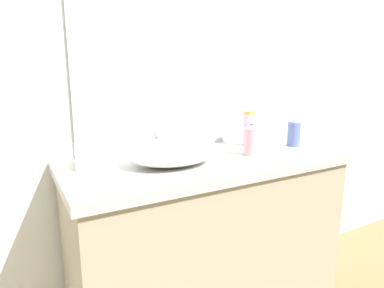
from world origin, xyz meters
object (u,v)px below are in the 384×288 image
(soap_dispenser, at_px, (251,139))
(lotion_bottle, at_px, (294,133))
(sink_basin, at_px, (173,152))
(tissue_box, at_px, (90,153))
(perfume_bottle, at_px, (249,129))

(soap_dispenser, height_order, lotion_bottle, soap_dispenser)
(lotion_bottle, bearing_deg, soap_dispenser, -171.14)
(lotion_bottle, bearing_deg, sink_basin, -178.41)
(tissue_box, bearing_deg, lotion_bottle, -5.35)
(sink_basin, xyz_separation_m, tissue_box, (-0.32, 0.12, 0.01))
(sink_basin, bearing_deg, lotion_bottle, 1.59)
(sink_basin, distance_m, perfume_bottle, 0.56)
(soap_dispenser, bearing_deg, sink_basin, 175.45)
(soap_dispenser, xyz_separation_m, lotion_bottle, (0.34, 0.05, -0.01))
(sink_basin, relative_size, perfume_bottle, 2.12)
(sink_basin, relative_size, soap_dispenser, 2.10)
(soap_dispenser, relative_size, perfume_bottle, 1.01)
(soap_dispenser, xyz_separation_m, tissue_box, (-0.73, 0.15, -0.01))
(perfume_bottle, height_order, tissue_box, perfume_bottle)
(soap_dispenser, relative_size, lotion_bottle, 1.28)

